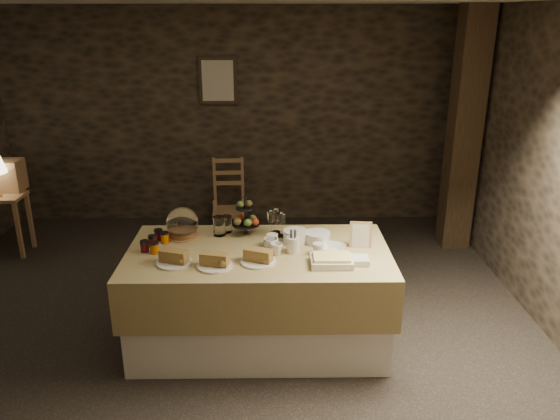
{
  "coord_description": "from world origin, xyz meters",
  "views": [
    {
      "loc": [
        0.5,
        -4.12,
        2.5
      ],
      "look_at": [
        0.55,
        0.2,
        0.94
      ],
      "focal_mm": 35.0,
      "sensor_mm": 36.0,
      "label": 1
    }
  ],
  "objects_px": {
    "fruit_stand": "(246,220)",
    "buffet_table": "(259,290)",
    "chair": "(229,198)",
    "timber_column": "(464,132)",
    "wine_rack": "(3,175)"
  },
  "relations": [
    {
      "from": "chair",
      "to": "fruit_stand",
      "type": "relative_size",
      "value": 2.07
    },
    {
      "from": "timber_column",
      "to": "wine_rack",
      "type": "bearing_deg",
      "value": -179.98
    },
    {
      "from": "fruit_stand",
      "to": "buffet_table",
      "type": "bearing_deg",
      "value": -72.24
    },
    {
      "from": "timber_column",
      "to": "fruit_stand",
      "type": "distance_m",
      "value": 2.81
    },
    {
      "from": "chair",
      "to": "timber_column",
      "type": "xyz_separation_m",
      "value": [
        2.59,
        -0.57,
        0.92
      ]
    },
    {
      "from": "chair",
      "to": "fruit_stand",
      "type": "height_order",
      "value": "fruit_stand"
    },
    {
      "from": "buffet_table",
      "to": "fruit_stand",
      "type": "relative_size",
      "value": 6.25
    },
    {
      "from": "buffet_table",
      "to": "chair",
      "type": "xyz_separation_m",
      "value": [
        -0.42,
        2.51,
        -0.08
      ]
    },
    {
      "from": "buffet_table",
      "to": "timber_column",
      "type": "bearing_deg",
      "value": 41.81
    },
    {
      "from": "buffet_table",
      "to": "wine_rack",
      "type": "height_order",
      "value": "wine_rack"
    },
    {
      "from": "chair",
      "to": "timber_column",
      "type": "height_order",
      "value": "timber_column"
    },
    {
      "from": "buffet_table",
      "to": "fruit_stand",
      "type": "bearing_deg",
      "value": 107.76
    },
    {
      "from": "chair",
      "to": "fruit_stand",
      "type": "bearing_deg",
      "value": -85.35
    },
    {
      "from": "chair",
      "to": "fruit_stand",
      "type": "distance_m",
      "value": 2.27
    },
    {
      "from": "buffet_table",
      "to": "timber_column",
      "type": "distance_m",
      "value": 3.03
    }
  ]
}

